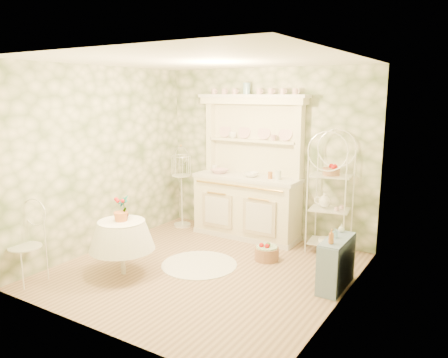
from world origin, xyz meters
The scene contains 22 objects.
floor centered at (0.00, 0.00, 0.00)m, with size 3.60×3.60×0.00m, color tan.
ceiling centered at (0.00, 0.00, 2.70)m, with size 3.60×3.60×0.00m, color white.
wall_left centered at (-1.80, 0.00, 1.35)m, with size 3.60×3.60×0.00m, color #ECE3C8.
wall_right centered at (1.80, 0.00, 1.35)m, with size 3.60×3.60×0.00m, color #ECE3C8.
wall_back centered at (0.00, 1.80, 1.35)m, with size 3.60×3.60×0.00m, color #ECE3C8.
wall_front centered at (0.00, -1.80, 1.35)m, with size 3.60×3.60×0.00m, color #ECE3C8.
kitchen_dresser centered at (-0.20, 1.52, 1.15)m, with size 1.87×0.61×2.29m, color white.
bakers_rack centered at (1.17, 1.52, 0.83)m, with size 0.52×0.37×1.66m, color white.
side_shelf centered at (1.64, 0.41, 0.30)m, with size 0.26×0.69×0.59m, color #758FAF.
round_table centered at (-0.82, -0.66, 0.35)m, with size 0.64×0.64×0.70m, color white.
cafe_chair centered at (-1.68, -1.45, 0.39)m, with size 0.36×0.36×0.78m, color white.
birdcage_stand centered at (-1.44, 1.42, 0.76)m, with size 0.36×0.36×1.52m, color white.
floor_basket centered at (0.54, 0.76, 0.12)m, with size 0.37×0.37×0.24m, color #A67554.
lace_rug centered at (-0.16, 0.11, 0.00)m, with size 1.04×1.04×0.01m, color white.
bowl_floral centered at (-0.69, 1.49, 1.02)m, with size 0.28×0.28×0.07m, color white.
bowl_white centered at (-0.10, 1.49, 1.02)m, with size 0.23×0.23×0.07m, color white.
cup_left centered at (-0.56, 1.68, 1.61)m, with size 0.13×0.13×0.10m, color white.
cup_right centered at (0.18, 1.66, 1.61)m, with size 0.10×0.10×0.10m, color white.
potted_geranium centered at (-0.80, -0.62, 0.85)m, with size 0.17×0.12×0.32m, color #3F7238.
bottle_amber centered at (1.63, 0.20, 0.68)m, with size 0.07×0.07×0.17m, color #AF6B31.
bottle_blue centered at (1.60, 0.43, 0.65)m, with size 0.05×0.05×0.12m, color #7CA9BE.
bottle_glass centered at (1.61, 0.68, 0.65)m, with size 0.08×0.08×0.10m, color silver.
Camera 1 is at (3.10, -4.50, 2.31)m, focal length 35.00 mm.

